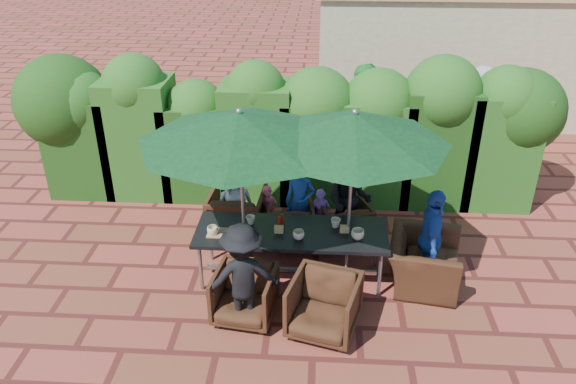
# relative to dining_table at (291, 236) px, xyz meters

# --- Properties ---
(ground) EXTENTS (80.00, 80.00, 0.00)m
(ground) POSITION_rel_dining_table_xyz_m (-0.22, 0.12, -0.68)
(ground) COLOR maroon
(ground) RESTS_ON ground
(dining_table) EXTENTS (2.55, 0.90, 0.75)m
(dining_table) POSITION_rel_dining_table_xyz_m (0.00, 0.00, 0.00)
(dining_table) COLOR black
(dining_table) RESTS_ON ground
(umbrella_left) EXTENTS (2.54, 2.54, 2.46)m
(umbrella_left) POSITION_rel_dining_table_xyz_m (-0.63, -0.04, 1.54)
(umbrella_left) COLOR gray
(umbrella_left) RESTS_ON ground
(umbrella_right) EXTENTS (2.39, 2.39, 2.46)m
(umbrella_right) POSITION_rel_dining_table_xyz_m (0.75, 0.02, 1.54)
(umbrella_right) COLOR gray
(umbrella_right) RESTS_ON ground
(chair_far_left) EXTENTS (0.87, 0.82, 0.85)m
(chair_far_left) POSITION_rel_dining_table_xyz_m (-0.88, 1.02, -0.25)
(chair_far_left) COLOR black
(chair_far_left) RESTS_ON ground
(chair_far_mid) EXTENTS (0.78, 0.74, 0.72)m
(chair_far_mid) POSITION_rel_dining_table_xyz_m (-0.07, 0.91, -0.32)
(chair_far_mid) COLOR black
(chair_far_mid) RESTS_ON ground
(chair_far_right) EXTENTS (0.90, 0.87, 0.73)m
(chair_far_right) POSITION_rel_dining_table_xyz_m (0.74, 0.96, -0.31)
(chair_far_right) COLOR black
(chair_far_right) RESTS_ON ground
(chair_near_left) EXTENTS (0.81, 0.78, 0.75)m
(chair_near_left) POSITION_rel_dining_table_xyz_m (-0.52, -0.86, -0.30)
(chair_near_left) COLOR black
(chair_near_left) RESTS_ON ground
(chair_near_right) EXTENTS (0.95, 0.91, 0.80)m
(chair_near_right) POSITION_rel_dining_table_xyz_m (0.45, -1.05, -0.28)
(chair_near_right) COLOR black
(chair_near_right) RESTS_ON ground
(chair_end_right) EXTENTS (0.86, 1.15, 0.92)m
(chair_end_right) POSITION_rel_dining_table_xyz_m (1.79, -0.01, -0.22)
(chair_end_right) COLOR black
(chair_end_right) RESTS_ON ground
(adult_far_left) EXTENTS (0.65, 0.51, 1.17)m
(adult_far_left) POSITION_rel_dining_table_xyz_m (-0.89, 0.95, -0.09)
(adult_far_left) COLOR silver
(adult_far_left) RESTS_ON ground
(adult_far_mid) EXTENTS (0.47, 0.40, 1.24)m
(adult_far_mid) POSITION_rel_dining_table_xyz_m (0.08, 1.03, -0.06)
(adult_far_mid) COLOR #1F48A8
(adult_far_mid) RESTS_ON ground
(adult_far_right) EXTENTS (0.74, 0.54, 1.39)m
(adult_far_right) POSITION_rel_dining_table_xyz_m (0.80, 1.00, 0.02)
(adult_far_right) COLOR black
(adult_far_right) RESTS_ON ground
(adult_near_left) EXTENTS (0.96, 0.62, 1.39)m
(adult_near_left) POSITION_rel_dining_table_xyz_m (-0.52, -0.97, 0.02)
(adult_near_left) COLOR black
(adult_near_left) RESTS_ON ground
(adult_end_right) EXTENTS (0.47, 0.86, 1.42)m
(adult_end_right) POSITION_rel_dining_table_xyz_m (1.84, -0.02, 0.03)
(adult_end_right) COLOR #1F48A8
(adult_end_right) RESTS_ON ground
(child_left) EXTENTS (0.32, 0.26, 0.86)m
(child_left) POSITION_rel_dining_table_xyz_m (-0.41, 1.03, -0.25)
(child_left) COLOR #E75169
(child_left) RESTS_ON ground
(child_right) EXTENTS (0.33, 0.28, 0.87)m
(child_right) POSITION_rel_dining_table_xyz_m (0.39, 0.95, -0.24)
(child_right) COLOR #8C53B4
(child_right) RESTS_ON ground
(pedestrian_a) EXTENTS (1.78, 1.38, 1.83)m
(pedestrian_a) POSITION_rel_dining_table_xyz_m (1.21, 4.46, 0.24)
(pedestrian_a) COLOR green
(pedestrian_a) RESTS_ON ground
(pedestrian_b) EXTENTS (0.78, 0.48, 1.62)m
(pedestrian_b) POSITION_rel_dining_table_xyz_m (2.20, 4.64, 0.13)
(pedestrian_b) COLOR #E75169
(pedestrian_b) RESTS_ON ground
(pedestrian_c) EXTENTS (1.21, 1.14, 1.79)m
(pedestrian_c) POSITION_rel_dining_table_xyz_m (3.49, 4.52, 0.22)
(pedestrian_c) COLOR #95949D
(pedestrian_c) RESTS_ON ground
(cup_a) EXTENTS (0.15, 0.15, 0.12)m
(cup_a) POSITION_rel_dining_table_xyz_m (-1.02, -0.15, 0.13)
(cup_a) COLOR beige
(cup_a) RESTS_ON dining_table
(cup_b) EXTENTS (0.12, 0.12, 0.12)m
(cup_b) POSITION_rel_dining_table_xyz_m (-0.56, 0.15, 0.13)
(cup_b) COLOR beige
(cup_b) RESTS_ON dining_table
(cup_c) EXTENTS (0.15, 0.15, 0.12)m
(cup_c) POSITION_rel_dining_table_xyz_m (0.11, -0.19, 0.13)
(cup_c) COLOR beige
(cup_c) RESTS_ON dining_table
(cup_d) EXTENTS (0.13, 0.13, 0.12)m
(cup_d) POSITION_rel_dining_table_xyz_m (0.59, 0.14, 0.14)
(cup_d) COLOR beige
(cup_d) RESTS_ON dining_table
(cup_e) EXTENTS (0.17, 0.17, 0.14)m
(cup_e) POSITION_rel_dining_table_xyz_m (0.87, -0.14, 0.14)
(cup_e) COLOR beige
(cup_e) RESTS_ON dining_table
(ketchup_bottle) EXTENTS (0.04, 0.04, 0.17)m
(ketchup_bottle) POSITION_rel_dining_table_xyz_m (-0.16, 0.07, 0.16)
(ketchup_bottle) COLOR #B20C0A
(ketchup_bottle) RESTS_ON dining_table
(sauce_bottle) EXTENTS (0.04, 0.04, 0.17)m
(sauce_bottle) POSITION_rel_dining_table_xyz_m (-0.13, 0.14, 0.16)
(sauce_bottle) COLOR #4C230C
(sauce_bottle) RESTS_ON dining_table
(serving_tray) EXTENTS (0.35, 0.25, 0.02)m
(serving_tray) POSITION_rel_dining_table_xyz_m (-0.92, -0.12, 0.08)
(serving_tray) COLOR #AB7D52
(serving_tray) RESTS_ON dining_table
(number_block_left) EXTENTS (0.12, 0.06, 0.10)m
(number_block_left) POSITION_rel_dining_table_xyz_m (-0.16, -0.05, 0.12)
(number_block_left) COLOR tan
(number_block_left) RESTS_ON dining_table
(number_block_right) EXTENTS (0.12, 0.06, 0.10)m
(number_block_right) POSITION_rel_dining_table_xyz_m (0.71, 0.01, 0.12)
(number_block_right) COLOR tan
(number_block_right) RESTS_ON dining_table
(hedge_wall) EXTENTS (9.10, 1.60, 2.52)m
(hedge_wall) POSITION_rel_dining_table_xyz_m (-0.30, 2.44, 0.66)
(hedge_wall) COLOR #133A0F
(hedge_wall) RESTS_ON ground
(building) EXTENTS (6.20, 3.08, 3.20)m
(building) POSITION_rel_dining_table_xyz_m (3.28, 7.11, 0.93)
(building) COLOR beige
(building) RESTS_ON ground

